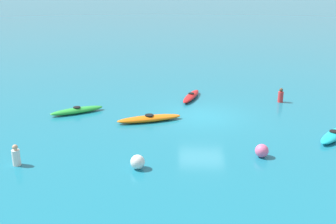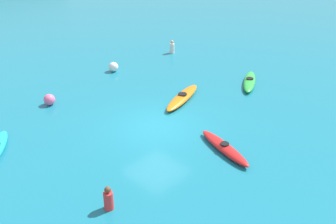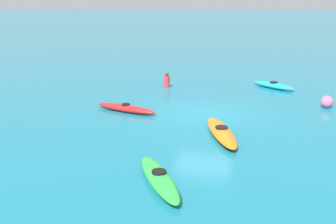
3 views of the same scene
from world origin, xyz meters
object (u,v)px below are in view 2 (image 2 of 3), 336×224
at_px(kayak_green, 250,81).
at_px(kayak_orange, 182,97).
at_px(person_near_shore, 172,47).
at_px(kayak_red, 224,148).
at_px(person_by_kayaks, 108,199).
at_px(buoy_pink, 49,100).
at_px(buoy_white, 113,67).

bearing_deg(kayak_green, kayak_orange, 162.61).
bearing_deg(kayak_orange, person_near_shore, 47.88).
bearing_deg(kayak_red, person_by_kayaks, 173.39).
height_order(kayak_orange, person_near_shore, person_near_shore).
bearing_deg(buoy_pink, buoy_white, 13.80).
bearing_deg(buoy_white, person_by_kayaks, -129.55).
bearing_deg(buoy_pink, person_by_kayaks, -108.37).
height_order(kayak_orange, buoy_white, buoy_white).
distance_m(kayak_orange, person_near_shore, 7.34).
relative_size(kayak_green, person_by_kayaks, 3.28).
distance_m(kayak_red, kayak_orange, 4.99).
distance_m(person_near_shore, person_by_kayaks, 15.66).
height_order(kayak_red, person_by_kayaks, person_by_kayaks).
xyz_separation_m(kayak_orange, person_near_shore, (4.92, 5.45, 0.22)).
bearing_deg(kayak_red, buoy_pink, 106.96).
xyz_separation_m(kayak_green, person_near_shore, (0.80, 6.74, 0.22)).
bearing_deg(kayak_orange, buoy_pink, 138.70).
xyz_separation_m(kayak_red, buoy_white, (2.38, 10.06, 0.12)).
height_order(kayak_orange, kayak_green, same).
bearing_deg(person_near_shore, kayak_green, -96.76).
distance_m(kayak_orange, kayak_green, 4.32).
bearing_deg(person_by_kayaks, kayak_green, 11.89).
height_order(kayak_red, buoy_pink, buoy_pink).
distance_m(kayak_green, buoy_pink, 10.76).
distance_m(buoy_pink, person_by_kayaks, 8.63).
bearing_deg(buoy_white, kayak_orange, -90.62).
height_order(kayak_red, kayak_green, same).
bearing_deg(kayak_green, person_by_kayaks, -168.11).
relative_size(kayak_red, person_by_kayaks, 3.51).
bearing_deg(person_by_kayaks, kayak_orange, 26.11).
xyz_separation_m(buoy_pink, person_near_shore, (9.93, 1.04, 0.10)).
height_order(kayak_orange, person_by_kayaks, person_by_kayaks).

